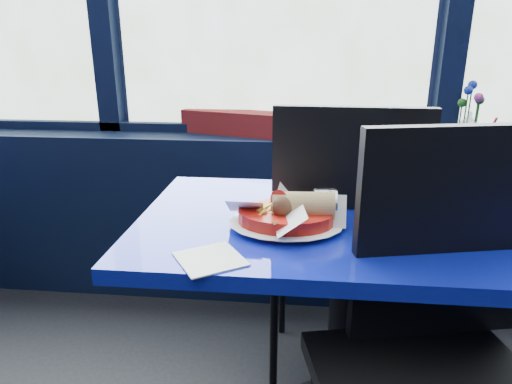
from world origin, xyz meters
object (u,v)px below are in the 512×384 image
Objects in this scene: near_table at (352,278)px; flower_vase at (468,123)px; food_basket at (288,215)px; soda_cup at (471,186)px; chair_near_back at (340,236)px; chair_near_front at (441,337)px; planter_box at (238,123)px; ketchup_bottle at (374,161)px.

flower_vase is (0.55, 0.84, 0.31)m from near_table.
near_table is 0.30m from food_basket.
soda_cup is at bearing 42.80° from food_basket.
chair_near_back is at bearing 83.18° from food_basket.
near_table is at bearing 104.94° from chair_near_front.
soda_cup is at bearing -106.84° from flower_vase.
near_table is 2.27× the size of planter_box.
near_table is 1.15× the size of chair_near_front.
ketchup_bottle is at bearing -35.21° from planter_box.
food_basket is (0.27, -0.98, -0.07)m from planter_box.
planter_box is 2.06× the size of flower_vase.
flower_vase is 0.76m from soda_cup.
food_basket is at bearing -159.29° from soda_cup.
planter_box reaches higher than food_basket.
near_table is at bearing -46.16° from planter_box.
food_basket is 0.40m from ketchup_bottle.
flower_vase is (0.39, 1.14, 0.28)m from chair_near_front.
planter_box is at bearing 127.70° from ketchup_bottle.
chair_near_front reaches higher than planter_box.
food_basket is (-0.19, -0.08, 0.22)m from near_table.
near_table is 3.68× the size of food_basket.
food_basket reaches higher than near_table.
near_table is 0.23m from chair_near_back.
flower_vase is at bearing 51.99° from ketchup_bottle.
ketchup_bottle is (0.07, 0.22, 0.29)m from near_table.
planter_box is (-0.44, 0.68, 0.25)m from chair_near_back.
planter_box is 1.02m from food_basket.
flower_vase is 1.18m from food_basket.
flower_vase reaches higher than ketchup_bottle.
chair_near_front is at bearing 110.45° from chair_near_back.
food_basket is at bearing 134.12° from chair_near_front.
chair_near_back is 0.39m from food_basket.
chair_near_front reaches higher than soda_cup.
food_basket is at bearing -130.33° from ketchup_bottle.
soda_cup is at bearing -21.98° from ketchup_bottle.
chair_near_front is 4.17× the size of ketchup_bottle.
soda_cup is at bearing 54.90° from chair_near_front.
chair_near_front reaches higher than near_table.
near_table is 0.37m from ketchup_bottle.
soda_cup is at bearing 164.87° from chair_near_back.
chair_near_back is 0.43m from soda_cup.
chair_near_back reaches higher than soda_cup.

